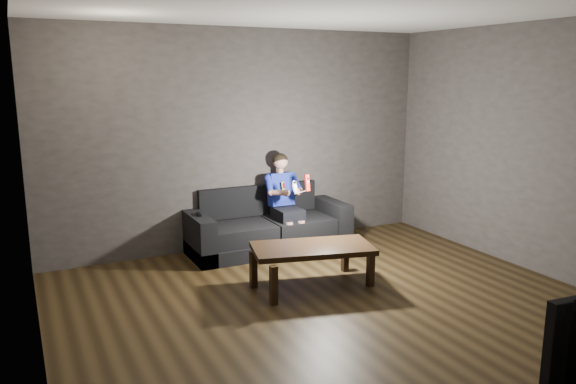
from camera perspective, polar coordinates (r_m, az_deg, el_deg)
floor at (r=5.18m, az=6.25°, el=-12.61°), size 5.00×5.00×0.00m
back_wall at (r=6.99m, az=-4.57°, el=5.33°), size 5.00×0.04×2.70m
left_wall at (r=4.04m, az=-24.79°, el=-0.49°), size 0.04×5.00×2.70m
right_wall at (r=6.48m, az=25.61°, el=3.70°), size 0.04×5.00×2.70m
ceiling at (r=4.75m, az=7.02°, el=18.57°), size 5.00×5.00×0.02m
sofa at (r=7.02m, az=-2.19°, el=-3.77°), size 1.98×0.86×0.77m
child at (r=6.97m, az=-0.37°, el=-0.22°), size 0.46×0.56×1.13m
wii_remote_red at (r=6.58m, az=1.96°, el=0.94°), size 0.05×0.07×0.20m
nunchuk_white at (r=6.52m, az=0.67°, el=0.53°), size 0.07×0.10×0.16m
wii_remote_black at (r=6.57m, az=-9.07°, el=-2.25°), size 0.05×0.15×0.03m
coffee_table at (r=5.73m, az=2.49°, el=-6.04°), size 1.31×0.87×0.44m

